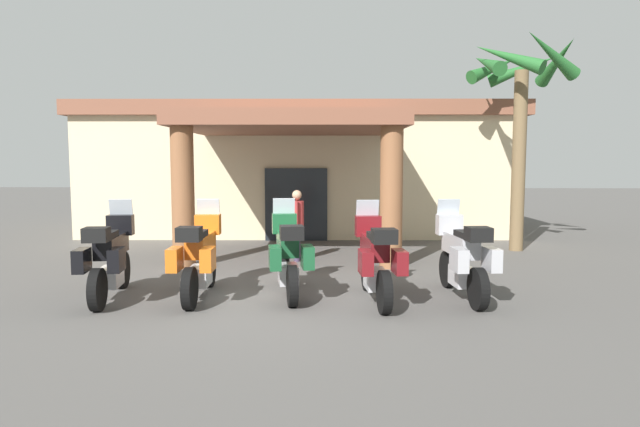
# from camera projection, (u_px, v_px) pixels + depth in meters

# --- Properties ---
(ground_plane) EXTENTS (80.00, 80.00, 0.00)m
(ground_plane) POSITION_uv_depth(u_px,v_px,m) (264.00, 297.00, 9.23)
(ground_plane) COLOR #514F4C
(motel_building) EXTENTS (13.77, 11.82, 4.06)m
(motel_building) POSITION_uv_depth(u_px,v_px,m) (301.00, 168.00, 18.94)
(motel_building) COLOR beige
(motel_building) RESTS_ON ground_plane
(motorcycle_black) EXTENTS (0.83, 2.21, 1.61)m
(motorcycle_black) POSITION_uv_depth(u_px,v_px,m) (110.00, 257.00, 9.01)
(motorcycle_black) COLOR black
(motorcycle_black) RESTS_ON ground_plane
(motorcycle_orange) EXTENTS (0.72, 2.21, 1.61)m
(motorcycle_orange) POSITION_uv_depth(u_px,v_px,m) (199.00, 257.00, 9.09)
(motorcycle_orange) COLOR black
(motorcycle_orange) RESTS_ON ground_plane
(motorcycle_green) EXTENTS (0.87, 2.20, 1.61)m
(motorcycle_green) POSITION_uv_depth(u_px,v_px,m) (288.00, 255.00, 9.26)
(motorcycle_green) COLOR black
(motorcycle_green) RESTS_ON ground_plane
(motorcycle_maroon) EXTENTS (0.77, 2.21, 1.61)m
(motorcycle_maroon) POSITION_uv_depth(u_px,v_px,m) (376.00, 259.00, 8.85)
(motorcycle_maroon) COLOR black
(motorcycle_maroon) RESTS_ON ground_plane
(motorcycle_silver) EXTENTS (0.75, 2.21, 1.61)m
(motorcycle_silver) POSITION_uv_depth(u_px,v_px,m) (463.00, 257.00, 9.06)
(motorcycle_silver) COLOR black
(motorcycle_silver) RESTS_ON ground_plane
(pedestrian) EXTENTS (0.32, 0.53, 1.63)m
(pedestrian) POSITION_uv_depth(u_px,v_px,m) (297.00, 220.00, 12.50)
(pedestrian) COLOR #3F334C
(pedestrian) RESTS_ON ground_plane
(palm_tree_near_portico) EXTENTS (2.65, 2.78, 5.40)m
(palm_tree_near_portico) POSITION_uv_depth(u_px,v_px,m) (519.00, 90.00, 13.72)
(palm_tree_near_portico) COLOR brown
(palm_tree_near_portico) RESTS_ON ground_plane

